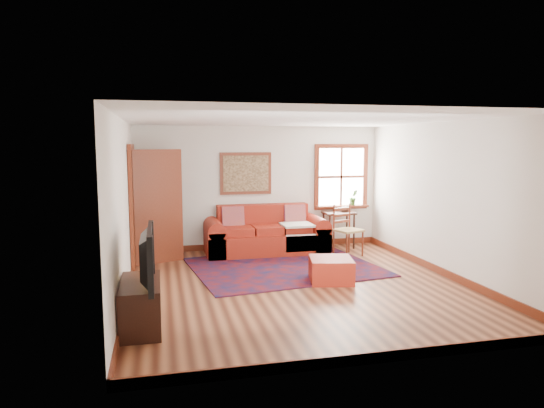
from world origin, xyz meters
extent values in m
plane|color=#482113|center=(0.00, 0.00, 0.00)|extent=(5.50, 5.50, 0.00)
cube|color=silver|center=(0.00, 2.75, 1.25)|extent=(5.00, 0.04, 2.50)
cube|color=silver|center=(0.00, -2.75, 1.25)|extent=(5.00, 0.04, 2.50)
cube|color=silver|center=(-2.50, 0.00, 1.25)|extent=(0.04, 5.50, 2.50)
cube|color=silver|center=(2.50, 0.00, 1.25)|extent=(0.04, 5.50, 2.50)
cube|color=white|center=(0.00, 0.00, 2.50)|extent=(5.00, 5.50, 0.04)
cube|color=maroon|center=(0.00, 2.73, 0.06)|extent=(5.00, 0.03, 0.12)
cube|color=maroon|center=(-2.48, 0.00, 0.06)|extent=(0.03, 5.50, 0.12)
cube|color=maroon|center=(2.48, 0.00, 0.06)|extent=(0.03, 5.50, 0.12)
cube|color=white|center=(1.75, 2.73, 1.45)|extent=(1.00, 0.02, 1.20)
cube|color=maroon|center=(1.75, 2.72, 2.09)|extent=(1.18, 0.06, 0.09)
cube|color=maroon|center=(1.75, 2.72, 0.80)|extent=(1.18, 0.06, 0.09)
cube|color=maroon|center=(1.21, 2.72, 1.45)|extent=(0.09, 0.06, 1.20)
cube|color=maroon|center=(2.29, 2.72, 1.45)|extent=(0.09, 0.06, 1.20)
cube|color=maroon|center=(1.75, 2.72, 1.45)|extent=(1.00, 0.04, 0.05)
cube|color=maroon|center=(1.75, 2.65, 0.83)|extent=(1.15, 0.20, 0.04)
imported|color=#316423|center=(2.00, 2.63, 1.01)|extent=(0.18, 0.15, 0.33)
cube|color=black|center=(-2.49, 1.60, 1.02)|extent=(0.02, 0.90, 2.05)
cube|color=maroon|center=(-2.46, 1.11, 1.02)|extent=(0.06, 0.09, 2.05)
cube|color=maroon|center=(-2.46, 2.10, 1.02)|extent=(0.06, 0.09, 2.05)
cube|color=maroon|center=(-2.46, 1.60, 2.09)|extent=(0.06, 1.08, 0.09)
cube|color=maroon|center=(-2.04, 1.90, 1.02)|extent=(0.86, 0.35, 2.05)
cube|color=silver|center=(-2.04, 1.90, 1.13)|extent=(0.56, 0.22, 1.33)
cube|color=maroon|center=(-0.30, 2.73, 1.55)|extent=(1.05, 0.04, 0.85)
cube|color=tan|center=(-0.30, 2.69, 1.55)|extent=(0.92, 0.03, 0.72)
cube|color=#5A0C0F|center=(0.08, 1.07, 0.01)|extent=(3.40, 2.87, 0.02)
cube|color=maroon|center=(0.02, 2.23, 0.21)|extent=(2.38, 0.98, 0.41)
cube|color=maroon|center=(0.02, 2.59, 0.67)|extent=(1.85, 0.27, 0.52)
cube|color=maroon|center=(-1.01, 2.23, 0.26)|extent=(0.33, 0.98, 0.52)
cube|color=maroon|center=(1.04, 2.23, 0.26)|extent=(0.33, 0.98, 0.52)
cube|color=orange|center=(-0.61, 2.42, 0.70)|extent=(0.43, 0.21, 0.45)
cube|color=orange|center=(0.65, 2.42, 0.70)|extent=(0.43, 0.21, 0.45)
cube|color=silver|center=(0.59, 2.04, 0.57)|extent=(0.60, 0.54, 0.04)
cube|color=maroon|center=(0.57, 0.06, 0.19)|extent=(0.77, 0.77, 0.37)
cube|color=black|center=(1.59, 2.40, 0.73)|extent=(0.62, 0.47, 0.04)
cylinder|color=black|center=(1.33, 2.21, 0.35)|extent=(0.04, 0.04, 0.71)
cylinder|color=black|center=(1.85, 2.21, 0.35)|extent=(0.04, 0.04, 0.71)
cylinder|color=black|center=(1.33, 2.60, 0.35)|extent=(0.04, 0.04, 0.71)
cylinder|color=black|center=(1.85, 2.60, 0.35)|extent=(0.04, 0.04, 0.71)
cube|color=tan|center=(1.50, 1.66, 0.49)|extent=(0.59, 0.57, 0.04)
cylinder|color=maroon|center=(1.38, 1.42, 0.24)|extent=(0.04, 0.04, 0.47)
cylinder|color=maroon|center=(1.76, 1.55, 0.24)|extent=(0.04, 0.04, 0.47)
cylinder|color=maroon|center=(1.25, 1.77, 0.49)|extent=(0.04, 0.04, 0.99)
cylinder|color=maroon|center=(1.63, 1.91, 0.49)|extent=(0.04, 0.04, 0.99)
cube|color=maroon|center=(1.44, 1.84, 0.77)|extent=(0.39, 0.17, 0.30)
cube|color=black|center=(-2.26, -1.25, 0.28)|extent=(0.45, 1.01, 0.56)
imported|color=black|center=(-2.24, -1.38, 0.88)|extent=(0.15, 1.13, 0.65)
cylinder|color=silver|center=(-2.21, -0.87, 0.65)|extent=(0.12, 0.12, 0.18)
cylinder|color=#FFA53F|center=(-2.21, -0.87, 0.62)|extent=(0.07, 0.07, 0.12)
camera|label=1|loc=(-2.01, -6.92, 2.15)|focal=32.00mm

